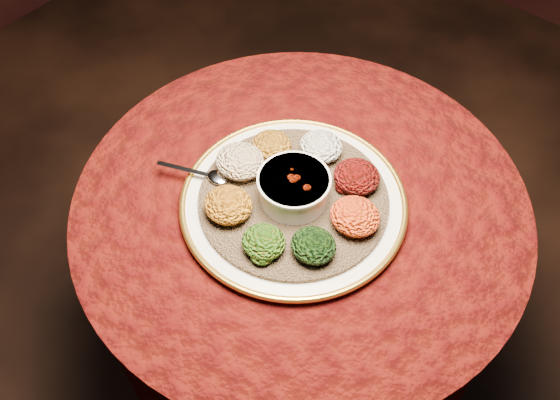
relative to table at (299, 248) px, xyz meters
The scene contains 13 objects.
table is the anchor object (origin of this frame).
platter 0.19m from the table, 98.74° to the right, with size 0.48×0.48×0.02m.
injera 0.20m from the table, 98.74° to the right, with size 0.39×0.39×0.01m, color brown.
stew_bowl 0.24m from the table, 98.74° to the right, with size 0.15×0.15×0.06m.
spoon 0.29m from the table, 151.99° to the right, with size 0.15×0.07×0.01m.
portion_ayib 0.26m from the table, 107.37° to the left, with size 0.09×0.09×0.04m, color beige.
portion_kitfo 0.26m from the table, 50.97° to the left, with size 0.10×0.09×0.05m, color black.
portion_tikil 0.27m from the table, ahead, with size 0.10×0.10×0.05m, color #C07310.
portion_gomen 0.27m from the table, 43.12° to the right, with size 0.09×0.08×0.04m, color black.
portion_mixveg 0.28m from the table, 79.29° to the right, with size 0.09×0.08×0.04m, color #912D09.
portion_kik 0.28m from the table, 121.30° to the right, with size 0.10×0.09×0.05m, color #BF6E10.
portion_timatim 0.27m from the table, 166.52° to the right, with size 0.10×0.10×0.05m, color maroon.
portion_shiro 0.26m from the table, 158.21° to the left, with size 0.09×0.08×0.04m, color #996012.
Camera 1 is at (0.47, -0.64, 1.77)m, focal length 40.00 mm.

